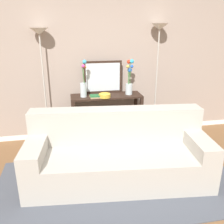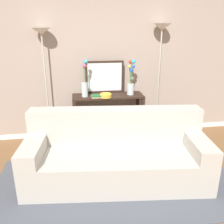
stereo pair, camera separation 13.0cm
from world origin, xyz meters
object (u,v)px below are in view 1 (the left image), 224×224
object	(u,v)px
fruit_bowl	(105,95)
book_row_under_console	(88,138)
vase_short_flowers	(129,81)
couch	(118,156)
book_stack	(96,96)
console_table	(107,110)
floor_lamp_right	(158,50)
wall_mirror	(103,77)
floor_lamp_left	(41,55)
vase_tall_flowers	(84,85)

from	to	relation	value
fruit_bowl	book_row_under_console	bearing A→B (deg)	155.65
vase_short_flowers	book_row_under_console	xyz separation A→B (m)	(-0.71, 0.01, -0.98)
couch	book_row_under_console	size ratio (longest dim) A/B	7.21
fruit_bowl	book_stack	distance (m)	0.15
couch	vase_short_flowers	size ratio (longest dim) A/B	4.01
book_stack	console_table	bearing A→B (deg)	27.62
floor_lamp_right	wall_mirror	size ratio (longest dim) A/B	3.01
console_table	wall_mirror	xyz separation A→B (m)	(-0.03, 0.16, 0.53)
console_table	fruit_bowl	size ratio (longest dim) A/B	6.16
console_table	floor_lamp_left	world-z (taller)	floor_lamp_left
console_table	floor_lamp_right	distance (m)	1.32
floor_lamp_left	wall_mirror	xyz separation A→B (m)	(0.96, 0.07, -0.39)
floor_lamp_left	book_stack	bearing A→B (deg)	-13.70
vase_short_flowers	vase_tall_flowers	bearing A→B (deg)	-178.42
wall_mirror	book_row_under_console	xyz separation A→B (m)	(-0.30, -0.16, -1.03)
floor_lamp_right	wall_mirror	distance (m)	1.03
floor_lamp_left	book_stack	world-z (taller)	floor_lamp_left
console_table	vase_tall_flowers	size ratio (longest dim) A/B	1.97
floor_lamp_left	book_row_under_console	distance (m)	1.57
console_table	fruit_bowl	world-z (taller)	fruit_bowl
book_stack	floor_lamp_left	bearing A→B (deg)	166.30
floor_lamp_left	vase_short_flowers	bearing A→B (deg)	-4.26
couch	vase_tall_flowers	xyz separation A→B (m)	(-0.33, 1.11, 0.69)
floor_lamp_left	book_row_under_console	size ratio (longest dim) A/B	5.80
couch	book_stack	world-z (taller)	couch
console_table	vase_short_flowers	world-z (taller)	vase_short_flowers
floor_lamp_left	floor_lamp_right	xyz separation A→B (m)	(1.89, 0.00, 0.05)
console_table	book_stack	world-z (taller)	book_stack
floor_lamp_right	vase_short_flowers	world-z (taller)	floor_lamp_right
floor_lamp_right	book_stack	bearing A→B (deg)	-169.92
console_table	book_row_under_console	distance (m)	0.60
floor_lamp_left	book_row_under_console	world-z (taller)	floor_lamp_left
couch	book_row_under_console	world-z (taller)	couch
book_row_under_console	floor_lamp_right	bearing A→B (deg)	4.31
vase_short_flowers	floor_lamp_right	bearing A→B (deg)	11.31
fruit_bowl	book_row_under_console	xyz separation A→B (m)	(-0.28, 0.13, -0.79)
fruit_bowl	couch	bearing A→B (deg)	-90.07
floor_lamp_right	vase_short_flowers	xyz separation A→B (m)	(-0.51, -0.10, -0.48)
vase_tall_flowers	fruit_bowl	xyz separation A→B (m)	(0.33, -0.09, -0.16)
floor_lamp_right	book_row_under_console	distance (m)	1.91
fruit_bowl	book_row_under_console	distance (m)	0.84
couch	book_stack	bearing A→B (deg)	98.06
floor_lamp_left	fruit_bowl	xyz separation A→B (m)	(0.95, -0.22, -0.63)
couch	vase_short_flowers	world-z (taller)	vase_short_flowers
book_row_under_console	couch	bearing A→B (deg)	-76.36
vase_short_flowers	floor_lamp_left	bearing A→B (deg)	175.74
book_row_under_console	wall_mirror	bearing A→B (deg)	28.96
vase_tall_flowers	vase_short_flowers	xyz separation A→B (m)	(0.76, 0.02, 0.04)
floor_lamp_right	book_stack	xyz separation A→B (m)	(-1.09, -0.19, -0.69)
fruit_bowl	book_row_under_console	world-z (taller)	fruit_bowl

